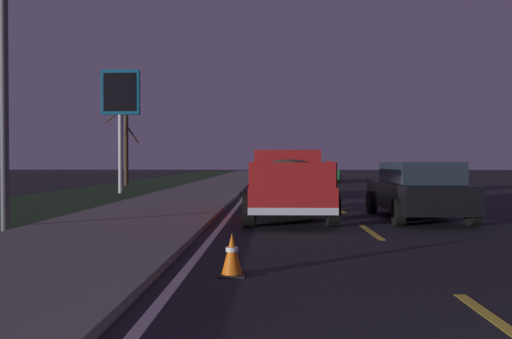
% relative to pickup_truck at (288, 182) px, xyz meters
% --- Properties ---
extents(ground, '(144.00, 144.00, 0.00)m').
position_rel_pickup_truck_xyz_m(ground, '(15.21, -1.75, -0.98)').
color(ground, black).
extents(sidewalk_shoulder, '(108.00, 4.00, 0.12)m').
position_rel_pickup_truck_xyz_m(sidewalk_shoulder, '(15.21, 3.95, -0.92)').
color(sidewalk_shoulder, slate).
rests_on(sidewalk_shoulder, ground).
extents(grass_verge, '(108.00, 6.00, 0.01)m').
position_rel_pickup_truck_xyz_m(grass_verge, '(15.21, 8.95, -0.98)').
color(grass_verge, '#1E3819').
rests_on(grass_verge, ground).
extents(lane_markings, '(108.96, 3.54, 0.01)m').
position_rel_pickup_truck_xyz_m(lane_markings, '(17.36, 0.76, -0.98)').
color(lane_markings, yellow).
rests_on(lane_markings, ground).
extents(pickup_truck, '(5.45, 2.33, 1.87)m').
position_rel_pickup_truck_xyz_m(pickup_truck, '(0.00, 0.00, 0.00)').
color(pickup_truck, maroon).
rests_on(pickup_truck, ground).
extents(sedan_silver, '(4.41, 2.04, 1.54)m').
position_rel_pickup_truck_xyz_m(sedan_silver, '(7.61, 0.06, -0.20)').
color(sedan_silver, '#B2B5BA').
rests_on(sedan_silver, ground).
extents(sedan_black, '(4.44, 2.09, 1.54)m').
position_rel_pickup_truck_xyz_m(sedan_black, '(-0.14, -3.49, -0.20)').
color(sedan_black, black).
rests_on(sedan_black, ground).
extents(sedan_green, '(4.44, 2.08, 1.54)m').
position_rel_pickup_truck_xyz_m(sedan_green, '(24.50, -3.49, -0.20)').
color(sedan_green, '#14592D').
rests_on(sedan_green, ground).
extents(sedan_red, '(4.44, 2.08, 1.54)m').
position_rel_pickup_truck_xyz_m(sedan_red, '(23.25, -0.10, -0.20)').
color(sedan_red, maroon).
rests_on(sedan_red, ground).
extents(gas_price_sign, '(0.27, 1.90, 6.06)m').
position_rel_pickup_truck_xyz_m(gas_price_sign, '(10.96, 7.89, 3.52)').
color(gas_price_sign, '#99999E').
rests_on(gas_price_sign, ground).
extents(street_light_near, '(0.36, 1.97, 8.03)m').
position_rel_pickup_truck_xyz_m(street_light_near, '(-2.89, 6.04, 3.85)').
color(street_light_near, '#4C4C51').
rests_on(street_light_near, ground).
extents(bare_tree_far, '(1.65, 2.06, 5.22)m').
position_rel_pickup_truck_xyz_m(bare_tree_far, '(18.80, 9.88, 1.52)').
color(bare_tree_far, '#423323').
rests_on(bare_tree_far, ground).
extents(traffic_cone_near, '(0.36, 0.36, 0.58)m').
position_rel_pickup_truck_xyz_m(traffic_cone_near, '(-7.13, 0.96, -0.70)').
color(traffic_cone_near, black).
rests_on(traffic_cone_near, ground).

